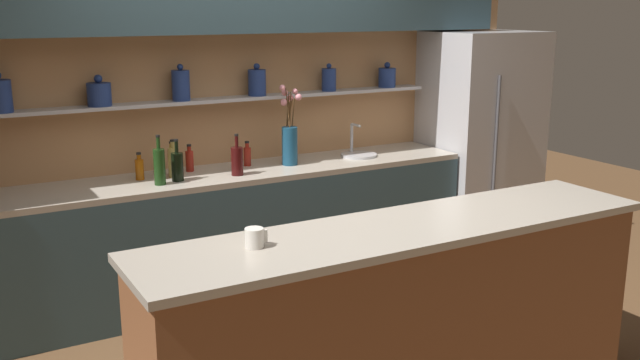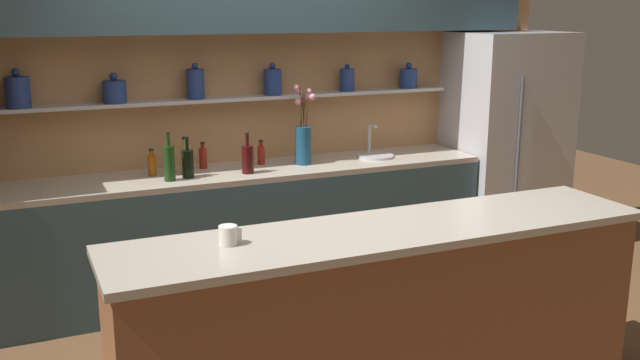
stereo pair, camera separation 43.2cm
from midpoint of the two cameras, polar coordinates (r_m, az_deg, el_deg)
The scene contains 16 objects.
ground_plane at distance 4.43m, azimuth -1.67°, elevation -14.07°, with size 12.00×12.00×0.00m, color brown.
back_wall_unit at distance 5.34m, azimuth -9.58°, elevation 8.01°, with size 5.20×0.44×2.60m.
back_counter_unit at distance 5.26m, azimuth -9.10°, elevation -4.21°, with size 3.59×0.62×0.92m.
island_counter at distance 3.68m, azimuth 3.25°, elevation -11.23°, with size 2.75×0.61×1.02m.
refrigerator at distance 6.23m, azimuth 10.74°, elevation 3.01°, with size 0.89×0.73×1.86m.
flower_vase at distance 5.27m, azimuth -4.80°, elevation 3.31°, with size 0.17×0.14×0.60m.
sink_fixture at distance 5.58m, azimuth 0.86°, elevation 2.15°, with size 0.28×0.28×0.25m.
bottle_sauce_0 at distance 5.18m, azimuth -12.76°, elevation 1.54°, with size 0.06×0.06×0.20m.
bottle_wine_1 at distance 5.00m, azimuth -9.12°, elevation 1.53°, with size 0.08×0.08×0.29m.
bottle_wine_2 at distance 4.91m, azimuth -13.84°, elevation 1.07°, with size 0.08×0.08×0.29m.
bottle_sauce_3 at distance 5.01m, azimuth -16.66°, elevation 0.85°, with size 0.06×0.06×0.19m.
bottle_wine_4 at distance 4.83m, azimuth -15.25°, elevation 1.06°, with size 0.08×0.08×0.33m.
bottle_oil_5 at distance 5.09m, azimuth -14.15°, elevation 1.43°, with size 0.06×0.06×0.24m.
bottle_sauce_6 at distance 5.29m, azimuth -8.18°, elevation 1.93°, with size 0.05×0.05×0.18m.
bottle_spirit_7 at distance 5.02m, azimuth -14.09°, elevation 1.40°, with size 0.07×0.07×0.26m.
coffee_mug at distance 3.20m, azimuth -9.14°, elevation -4.66°, with size 0.10×0.08×0.09m.
Camera 1 is at (-2.01, -3.38, 2.06)m, focal length 40.00 mm.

